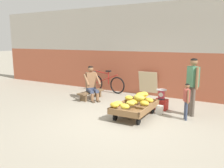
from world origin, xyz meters
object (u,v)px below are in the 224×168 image
(low_bench, at_px, (91,93))
(vendor_seated, at_px, (92,83))
(sign_board, at_px, (148,84))
(bicycle_near_left, at_px, (106,83))
(shopping_bag, at_px, (159,110))
(customer_child, at_px, (187,98))
(banana_cart, at_px, (135,108))
(plastic_crate, at_px, (161,104))
(weighing_scale, at_px, (161,94))
(customer_adult, at_px, (193,80))

(low_bench, bearing_deg, vendor_seated, -36.20)
(sign_board, bearing_deg, bicycle_near_left, -170.50)
(vendor_seated, height_order, shopping_bag, vendor_seated)
(bicycle_near_left, bearing_deg, customer_child, -27.36)
(banana_cart, height_order, vendor_seated, vendor_seated)
(sign_board, xyz_separation_m, shopping_bag, (1.10, -1.92, -0.32))
(bicycle_near_left, height_order, shopping_bag, bicycle_near_left)
(plastic_crate, bearing_deg, low_bench, 179.92)
(banana_cart, distance_m, shopping_bag, 0.75)
(shopping_bag, bearing_deg, low_bench, 170.31)
(banana_cart, relative_size, weighing_scale, 4.85)
(banana_cart, height_order, plastic_crate, banana_cart)
(plastic_crate, bearing_deg, vendor_seated, -178.86)
(low_bench, bearing_deg, bicycle_near_left, 95.88)
(low_bench, relative_size, sign_board, 1.27)
(customer_adult, relative_size, customer_child, 1.64)
(customer_child, distance_m, shopping_bag, 0.87)
(vendor_seated, height_order, customer_child, vendor_seated)
(weighing_scale, height_order, customer_child, customer_child)
(weighing_scale, distance_m, shopping_bag, 0.56)
(banana_cart, bearing_deg, shopping_bag, 49.54)
(banana_cart, bearing_deg, low_bench, 154.66)
(weighing_scale, height_order, sign_board, sign_board)
(vendor_seated, bearing_deg, low_bench, 143.80)
(plastic_crate, bearing_deg, shopping_bag, -76.97)
(bicycle_near_left, height_order, customer_adult, customer_adult)
(banana_cart, relative_size, plastic_crate, 4.04)
(customer_adult, bearing_deg, sign_board, 138.98)
(sign_board, bearing_deg, vendor_seated, -133.01)
(low_bench, bearing_deg, customer_child, -9.86)
(low_bench, xyz_separation_m, weighing_scale, (2.49, -0.00, 0.25))
(banana_cart, height_order, sign_board, sign_board)
(low_bench, height_order, weighing_scale, weighing_scale)
(vendor_seated, distance_m, shopping_bag, 2.59)
(vendor_seated, bearing_deg, banana_cart, -24.92)
(vendor_seated, height_order, sign_board, vendor_seated)
(low_bench, relative_size, shopping_bag, 4.67)
(plastic_crate, xyz_separation_m, weighing_scale, (-0.00, -0.00, 0.30))
(banana_cart, xyz_separation_m, sign_board, (-0.62, 2.48, 0.20))
(plastic_crate, height_order, customer_adult, customer_adult)
(plastic_crate, relative_size, customer_adult, 0.24)
(banana_cart, height_order, customer_adult, customer_adult)
(bicycle_near_left, distance_m, customer_adult, 3.79)
(plastic_crate, distance_m, shopping_bag, 0.45)
(weighing_scale, bearing_deg, vendor_seated, -178.88)
(low_bench, relative_size, bicycle_near_left, 0.68)
(vendor_seated, xyz_separation_m, bicycle_near_left, (-0.20, 1.26, -0.21))
(banana_cart, bearing_deg, vendor_seated, 155.08)
(weighing_scale, xyz_separation_m, shopping_bag, (0.10, -0.44, -0.33))
(weighing_scale, relative_size, sign_board, 0.34)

